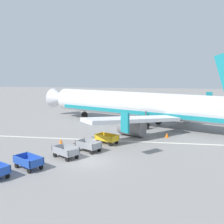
% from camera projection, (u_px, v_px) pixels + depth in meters
% --- Properties ---
extents(ground_plane, '(220.00, 220.00, 0.00)m').
position_uv_depth(ground_plane, '(89.00, 161.00, 24.38)').
color(ground_plane, gray).
extents(apron_stripe, '(120.00, 0.36, 0.01)m').
position_uv_depth(apron_stripe, '(105.00, 140.00, 31.85)').
color(apron_stripe, silver).
rests_on(apron_stripe, ground).
extents(airplane, '(35.55, 29.19, 11.34)m').
position_uv_depth(airplane, '(144.00, 105.00, 40.18)').
color(airplane, silver).
rests_on(airplane, ground).
extents(baggage_cart_second_in_row, '(3.42, 2.49, 1.07)m').
position_uv_depth(baggage_cart_second_in_row, '(28.00, 162.00, 22.50)').
color(baggage_cart_second_in_row, '#234CB2').
rests_on(baggage_cart_second_in_row, ground).
extents(baggage_cart_third_in_row, '(3.36, 2.59, 1.07)m').
position_uv_depth(baggage_cart_third_in_row, '(66.00, 152.00, 25.31)').
color(baggage_cart_third_in_row, gray).
rests_on(baggage_cart_third_in_row, ground).
extents(baggage_cart_fourth_in_row, '(3.44, 2.47, 1.07)m').
position_uv_depth(baggage_cart_fourth_in_row, '(88.00, 146.00, 27.39)').
color(baggage_cart_fourth_in_row, gray).
rests_on(baggage_cart_fourth_in_row, ground).
extents(baggage_cart_far_end, '(3.46, 2.45, 1.07)m').
position_uv_depth(baggage_cart_far_end, '(107.00, 138.00, 30.30)').
color(baggage_cart_far_end, gold).
rests_on(baggage_cart_far_end, ground).
extents(traffic_cone_near_plane, '(0.56, 0.56, 0.74)m').
position_uv_depth(traffic_cone_near_plane, '(61.00, 142.00, 29.66)').
color(traffic_cone_near_plane, orange).
rests_on(traffic_cone_near_plane, ground).
extents(traffic_cone_mid_apron, '(0.47, 0.47, 0.62)m').
position_uv_depth(traffic_cone_mid_apron, '(167.00, 135.00, 33.13)').
color(traffic_cone_mid_apron, orange).
rests_on(traffic_cone_mid_apron, ground).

